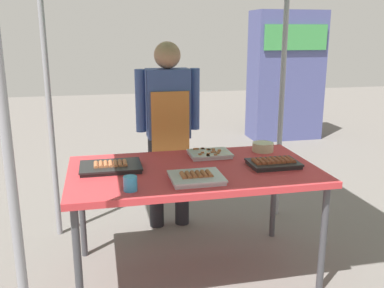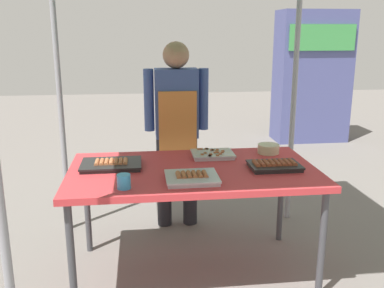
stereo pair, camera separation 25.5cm
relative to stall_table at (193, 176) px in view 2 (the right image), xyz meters
name	(u,v)px [view 2 (the right image)]	position (x,y,z in m)	size (l,w,h in m)	color
ground_plane	(193,271)	(0.00, 0.00, -0.70)	(18.00, 18.00, 0.00)	#66605B
stall_table	(193,176)	(0.00, 0.00, 0.00)	(1.60, 0.90, 0.75)	#C63338
tray_grilled_sausages	(192,177)	(-0.04, -0.23, 0.07)	(0.31, 0.27, 0.05)	#ADADB2
tray_meat_skewers	(213,154)	(0.17, 0.25, 0.07)	(0.29, 0.23, 0.04)	#ADADB2
tray_pork_links	(111,164)	(-0.53, 0.09, 0.07)	(0.39, 0.28, 0.05)	black
tray_spring_rolls	(274,165)	(0.52, -0.07, 0.07)	(0.33, 0.23, 0.05)	black
condiment_bowl	(268,149)	(0.59, 0.29, 0.09)	(0.16, 0.16, 0.07)	#BFB28C
drink_cup_near_edge	(124,181)	(-0.43, -0.32, 0.09)	(0.08, 0.08, 0.08)	#338CBF
vendor_woman	(177,121)	(-0.04, 0.78, 0.21)	(0.52, 0.23, 1.54)	black
neighbor_stall_left	(312,77)	(2.23, 3.54, 0.27)	(1.06, 0.56, 1.92)	#4C518C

